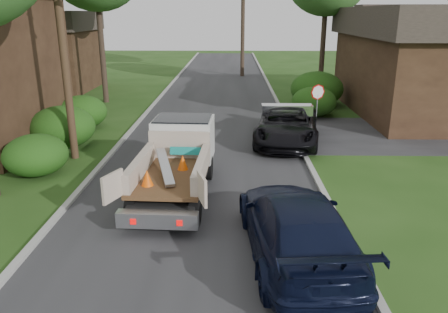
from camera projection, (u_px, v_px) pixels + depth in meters
name	position (u px, v px, depth m)	size (l,w,h in m)	color
ground	(198.00, 210.00, 13.36)	(120.00, 120.00, 0.00)	#1F4012
road	(212.00, 128.00, 22.86)	(8.00, 90.00, 0.02)	#28282B
curb_left	(134.00, 127.00, 22.91)	(0.20, 90.00, 0.12)	#9E9E99
curb_right	(291.00, 128.00, 22.77)	(0.20, 90.00, 0.12)	#9E9E99
stop_sign	(317.00, 99.00, 21.26)	(0.71, 0.32, 2.48)	slate
utility_pole	(61.00, 29.00, 16.57)	(2.42, 1.25, 10.00)	#382619
house_left_far	(43.00, 50.00, 33.53)	(7.56, 7.56, 6.00)	#321F14
house_right	(437.00, 60.00, 25.45)	(9.72, 12.96, 6.20)	#321F14
hedge_left_a	(36.00, 155.00, 16.08)	(2.34, 2.34, 1.53)	#14430F
hedge_left_b	(62.00, 127.00, 19.35)	(2.86, 2.86, 1.87)	#14430F
hedge_left_c	(82.00, 112.00, 22.71)	(2.60, 2.60, 1.70)	#14430F
hedge_right_a	(314.00, 102.00, 25.34)	(2.60, 2.60, 1.70)	#14430F
hedge_right_b	(317.00, 89.00, 28.10)	(3.38, 3.38, 2.21)	#14430F
flatbed_truck	(179.00, 154.00, 14.81)	(2.73, 5.93, 2.21)	black
black_pickup	(287.00, 125.00, 20.19)	(2.74, 5.95, 1.65)	black
navy_suv	(296.00, 226.00, 10.54)	(2.35, 5.78, 1.68)	black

